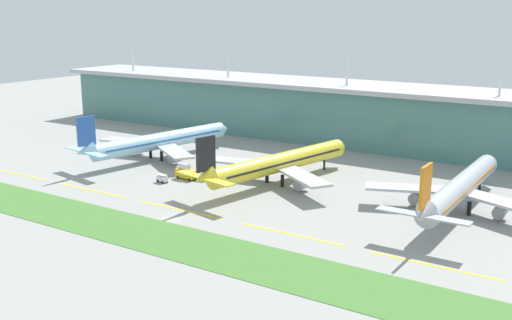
% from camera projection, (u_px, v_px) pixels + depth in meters
% --- Properties ---
extents(ground_plane, '(600.00, 600.00, 0.00)m').
position_uv_depth(ground_plane, '(172.00, 219.00, 155.07)').
color(ground_plane, gray).
extents(terminal_building, '(288.00, 34.00, 32.57)m').
position_uv_depth(terminal_building, '(352.00, 113.00, 242.12)').
color(terminal_building, slate).
rests_on(terminal_building, ground).
extents(airliner_near, '(47.94, 66.55, 18.90)m').
position_uv_depth(airliner_near, '(159.00, 141.00, 216.52)').
color(airliner_near, '#9ED1EA').
rests_on(airliner_near, ground).
extents(airliner_middle, '(47.76, 66.59, 18.90)m').
position_uv_depth(airliner_middle, '(278.00, 163.00, 185.22)').
color(airliner_middle, yellow).
rests_on(airliner_middle, ground).
extents(airliner_far, '(48.80, 68.30, 18.90)m').
position_uv_depth(airliner_far, '(460.00, 188.00, 159.09)').
color(airliner_far, '#ADB2BC').
rests_on(airliner_far, ground).
extents(taxiway_stripe_west, '(28.00, 0.70, 0.04)m').
position_uv_depth(taxiway_stripe_west, '(18.00, 174.00, 197.77)').
color(taxiway_stripe_west, yellow).
rests_on(taxiway_stripe_west, ground).
extents(taxiway_stripe_mid_west, '(28.00, 0.70, 0.04)m').
position_uv_depth(taxiway_stripe_mid_west, '(91.00, 190.00, 179.91)').
color(taxiway_stripe_mid_west, yellow).
rests_on(taxiway_stripe_mid_west, ground).
extents(taxiway_stripe_centre, '(28.00, 0.70, 0.04)m').
position_uv_depth(taxiway_stripe_centre, '(180.00, 210.00, 162.05)').
color(taxiway_stripe_centre, yellow).
rests_on(taxiway_stripe_centre, ground).
extents(taxiway_stripe_mid_east, '(28.00, 0.70, 0.04)m').
position_uv_depth(taxiway_stripe_mid_east, '(291.00, 234.00, 144.19)').
color(taxiway_stripe_mid_east, yellow).
rests_on(taxiway_stripe_mid_east, ground).
extents(taxiway_stripe_east, '(28.00, 0.70, 0.04)m').
position_uv_depth(taxiway_stripe_east, '(433.00, 266.00, 126.34)').
color(taxiway_stripe_east, yellow).
rests_on(taxiway_stripe_east, ground).
extents(grass_verge, '(300.00, 18.00, 0.10)m').
position_uv_depth(grass_verge, '(140.00, 232.00, 145.46)').
color(grass_verge, '#477A33').
rests_on(grass_verge, ground).
extents(pushback_tug, '(4.71, 3.08, 1.85)m').
position_uv_depth(pushback_tug, '(201.00, 177.00, 190.09)').
color(pushback_tug, '#333842').
rests_on(pushback_tug, ground).
extents(baggage_cart, '(3.89, 2.62, 2.48)m').
position_uv_depth(baggage_cart, '(162.00, 178.00, 187.72)').
color(baggage_cart, silver).
rests_on(baggage_cart, ground).
extents(fuel_truck, '(7.40, 3.22, 4.95)m').
position_uv_depth(fuel_truck, '(186.00, 172.00, 191.42)').
color(fuel_truck, gold).
rests_on(fuel_truck, ground).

